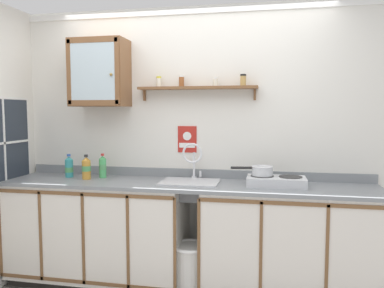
# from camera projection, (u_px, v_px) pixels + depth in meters

# --- Properties ---
(back_wall) EXTENTS (3.87, 0.07, 2.53)m
(back_wall) POSITION_uv_depth(u_px,v_px,m) (193.00, 144.00, 3.58)
(back_wall) COLOR silver
(back_wall) RESTS_ON ground
(lower_cabinet_run) EXTENTS (1.61, 0.59, 0.93)m
(lower_cabinet_run) POSITION_uv_depth(u_px,v_px,m) (99.00, 232.00, 3.50)
(lower_cabinet_run) COLOR black
(lower_cabinet_run) RESTS_ON ground
(lower_cabinet_run_right) EXTENTS (1.47, 0.59, 0.93)m
(lower_cabinet_run_right) POSITION_uv_depth(u_px,v_px,m) (291.00, 245.00, 3.17)
(lower_cabinet_run_right) COLOR black
(lower_cabinet_run_right) RESTS_ON ground
(countertop) EXTENTS (3.23, 0.61, 0.03)m
(countertop) POSITION_uv_depth(u_px,v_px,m) (186.00, 185.00, 3.30)
(countertop) COLOR gray
(countertop) RESTS_ON lower_cabinet_run
(backsplash) EXTENTS (3.23, 0.02, 0.08)m
(backsplash) POSITION_uv_depth(u_px,v_px,m) (192.00, 173.00, 3.57)
(backsplash) COLOR gray
(backsplash) RESTS_ON countertop
(sink) EXTENTS (0.50, 0.42, 0.47)m
(sink) POSITION_uv_depth(u_px,v_px,m) (190.00, 184.00, 3.33)
(sink) COLOR silver
(sink) RESTS_ON countertop
(hot_plate_stove) EXTENTS (0.48, 0.26, 0.08)m
(hot_plate_stove) POSITION_uv_depth(u_px,v_px,m) (276.00, 181.00, 3.16)
(hot_plate_stove) COLOR silver
(hot_plate_stove) RESTS_ON countertop
(saucepan) EXTENTS (0.35, 0.18, 0.08)m
(saucepan) POSITION_uv_depth(u_px,v_px,m) (262.00, 170.00, 3.19)
(saucepan) COLOR silver
(saucepan) RESTS_ON hot_plate_stove
(bottle_juice_amber_0) EXTENTS (0.08, 0.08, 0.22)m
(bottle_juice_amber_0) POSITION_uv_depth(u_px,v_px,m) (86.00, 168.00, 3.47)
(bottle_juice_amber_0) COLOR gold
(bottle_juice_amber_0) RESTS_ON countertop
(bottle_soda_green_1) EXTENTS (0.07, 0.07, 0.23)m
(bottle_soda_green_1) POSITION_uv_depth(u_px,v_px,m) (103.00, 167.00, 3.55)
(bottle_soda_green_1) COLOR #4CB266
(bottle_soda_green_1) RESTS_ON countertop
(bottle_detergent_teal_2) EXTENTS (0.08, 0.08, 0.22)m
(bottle_detergent_teal_2) POSITION_uv_depth(u_px,v_px,m) (69.00, 167.00, 3.58)
(bottle_detergent_teal_2) COLOR teal
(bottle_detergent_teal_2) RESTS_ON countertop
(wall_cabinet) EXTENTS (0.51, 0.32, 0.61)m
(wall_cabinet) POSITION_uv_depth(u_px,v_px,m) (100.00, 73.00, 3.51)
(wall_cabinet) COLOR brown
(spice_shelf) EXTENTS (1.08, 0.14, 0.23)m
(spice_shelf) POSITION_uv_depth(u_px,v_px,m) (198.00, 87.00, 3.43)
(spice_shelf) COLOR brown
(warning_sign) EXTENTS (0.18, 0.01, 0.25)m
(warning_sign) POSITION_uv_depth(u_px,v_px,m) (187.00, 140.00, 3.56)
(warning_sign) COLOR #B2261E
(window) EXTENTS (0.03, 0.73, 0.83)m
(window) POSITION_uv_depth(u_px,v_px,m) (3.00, 143.00, 3.40)
(window) COLOR #262D38
(trash_bin) EXTENTS (0.32, 0.32, 0.46)m
(trash_bin) POSITION_uv_depth(u_px,v_px,m) (191.00, 270.00, 3.22)
(trash_bin) COLOR silver
(trash_bin) RESTS_ON ground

